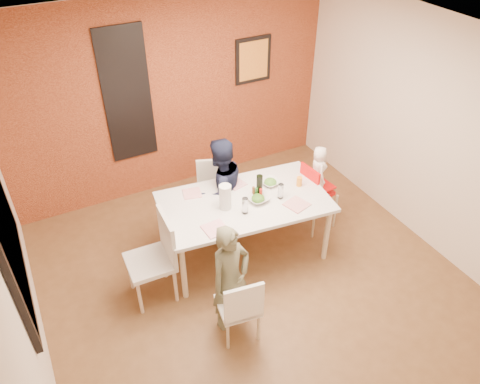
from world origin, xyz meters
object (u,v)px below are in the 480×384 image
child_far (220,190)px  wine_bottle (259,186)px  dining_table (244,205)px  paper_towel_roll (225,197)px  chair_left (157,254)px  toddler (318,170)px  chair_far (215,191)px  child_near (230,279)px  high_chair (315,190)px  chair_near (240,306)px

child_far → wine_bottle: bearing=112.5°
dining_table → paper_towel_roll: size_ratio=6.70×
chair_left → wine_bottle: bearing=99.0°
toddler → wine_bottle: toddler is taller
chair_far → child_near: 1.62m
child_far → toddler: bearing=148.0°
chair_far → toddler: (1.11, -0.63, 0.36)m
toddler → wine_bottle: 0.84m
child_far → paper_towel_roll: (-0.15, -0.45, 0.25)m
dining_table → chair_left: (-1.11, -0.14, -0.14)m
chair_far → wine_bottle: 0.82m
chair_left → toddler: size_ratio=1.66×
chair_far → high_chair: high_chair is taller
wine_bottle → toddler: bearing=1.9°
chair_left → child_near: 0.87m
chair_far → toddler: bearing=-8.5°
chair_near → paper_towel_roll: bearing=-100.6°
chair_left → high_chair: chair_left is taller
chair_near → toddler: 2.04m
toddler → paper_towel_roll: toddler is taller
chair_left → toddler: (2.15, 0.18, 0.29)m
dining_table → chair_left: 1.13m
high_chair → child_far: size_ratio=0.69×
high_chair → wine_bottle: 0.89m
dining_table → toddler: size_ratio=3.23×
dining_table → chair_near: chair_near is taller
child_far → toddler: size_ratio=2.20×
chair_far → chair_near: bearing=-86.1°
chair_far → chair_left: bearing=-120.9°
chair_near → child_near: size_ratio=0.67×
chair_left → toddler: toddler is taller
chair_left → child_near: bearing=37.7°
dining_table → paper_towel_roll: bearing=-175.4°
paper_towel_roll → high_chair: bearing=2.4°
dining_table → chair_left: bearing=-172.6°
toddler → chair_near: bearing=143.6°
chair_far → wine_bottle: bearing=-46.5°
chair_near → high_chair: 1.98m
child_near → paper_towel_roll: 0.96m
child_near → child_far: size_ratio=0.91×
dining_table → child_far: (-0.10, 0.43, -0.03)m
child_far → wine_bottle: child_far is taller
high_chair → child_near: 1.85m
dining_table → toddler: toddler is taller
chair_near → child_near: (0.01, 0.23, 0.16)m
wine_bottle → child_far: bearing=125.5°
dining_table → high_chair: size_ratio=2.13×
chair_left → wine_bottle: wine_bottle is taller
wine_bottle → paper_towel_roll: bearing=-176.1°
chair_near → child_far: (0.52, 1.52, 0.22)m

